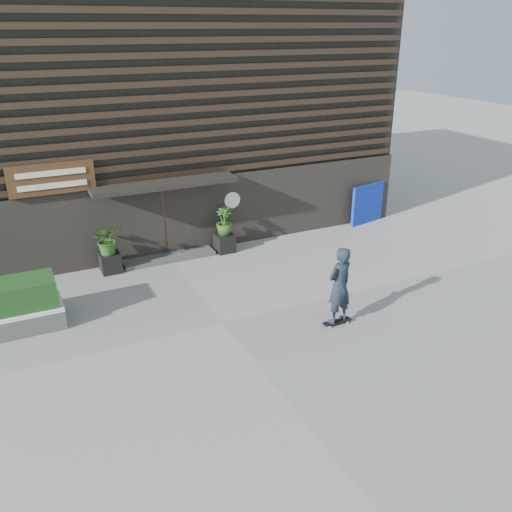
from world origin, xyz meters
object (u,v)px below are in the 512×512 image
planter_pot_left (111,263)px  blue_tarp (367,204)px  planter_pot_right (225,243)px  skateboarder (339,286)px

planter_pot_left → blue_tarp: 9.83m
planter_pot_left → blue_tarp: blue_tarp is taller
planter_pot_right → skateboarder: 5.81m
blue_tarp → planter_pot_left: bearing=169.4°
blue_tarp → skateboarder: size_ratio=0.76×
planter_pot_left → blue_tarp: size_ratio=0.37×
planter_pot_left → planter_pot_right: bearing=0.0°
planter_pot_right → blue_tarp: blue_tarp is taller
planter_pot_left → blue_tarp: bearing=1.8°
blue_tarp → skateboarder: bearing=-143.7°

